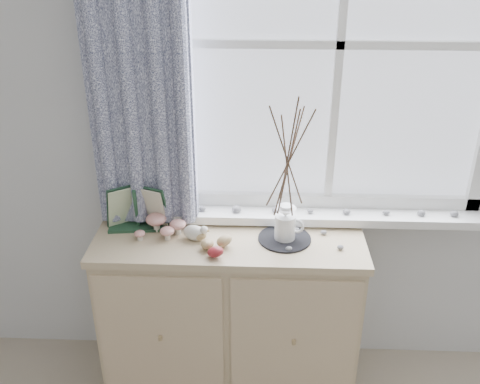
{
  "coord_description": "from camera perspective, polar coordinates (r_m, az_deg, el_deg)",
  "views": [
    {
      "loc": [
        -0.02,
        -0.27,
        2.09
      ],
      "look_at": [
        -0.1,
        1.7,
        1.1
      ],
      "focal_mm": 40.0,
      "sensor_mm": 36.0,
      "label": 1
    }
  ],
  "objects": [
    {
      "name": "sideboard",
      "position": [
        2.62,
        -1.08,
        -12.81
      ],
      "size": [
        1.2,
        0.45,
        0.85
      ],
      "color": "tan",
      "rests_on": "ground"
    },
    {
      "name": "botanical_book",
      "position": [
        2.42,
        -11.08,
        -1.88
      ],
      "size": [
        0.32,
        0.16,
        0.22
      ],
      "primitive_type": null,
      "rotation": [
        0.0,
        0.0,
        0.11
      ],
      "color": "#1F412A",
      "rests_on": "sideboard"
    },
    {
      "name": "toadstool_cluster",
      "position": [
        2.4,
        -8.31,
        -3.42
      ],
      "size": [
        0.22,
        0.15,
        0.09
      ],
      "color": "silver",
      "rests_on": "sideboard"
    },
    {
      "name": "wooden_eggs",
      "position": [
        2.29,
        -3.05,
        -5.43
      ],
      "size": [
        0.17,
        0.17,
        0.07
      ],
      "color": "tan",
      "rests_on": "sideboard"
    },
    {
      "name": "songbird_figurine",
      "position": [
        2.35,
        -4.84,
        -4.28
      ],
      "size": [
        0.16,
        0.11,
        0.08
      ],
      "primitive_type": null,
      "rotation": [
        0.0,
        0.0,
        -0.33
      ],
      "color": "white",
      "rests_on": "sideboard"
    },
    {
      "name": "crocheted_doily",
      "position": [
        2.37,
        4.77,
        -4.96
      ],
      "size": [
        0.23,
        0.23,
        0.01
      ],
      "primitive_type": "cylinder",
      "color": "black",
      "rests_on": "sideboard"
    },
    {
      "name": "twig_pitcher",
      "position": [
        2.19,
        5.15,
        3.76
      ],
      "size": [
        0.31,
        0.31,
        0.69
      ],
      "rotation": [
        0.0,
        0.0,
        -0.35
      ],
      "color": "white",
      "rests_on": "crocheted_doily"
    },
    {
      "name": "sideboard_pebbles",
      "position": [
        2.38,
        6.78,
        -4.72
      ],
      "size": [
        0.33,
        0.23,
        0.02
      ],
      "color": "gray",
      "rests_on": "sideboard"
    }
  ]
}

